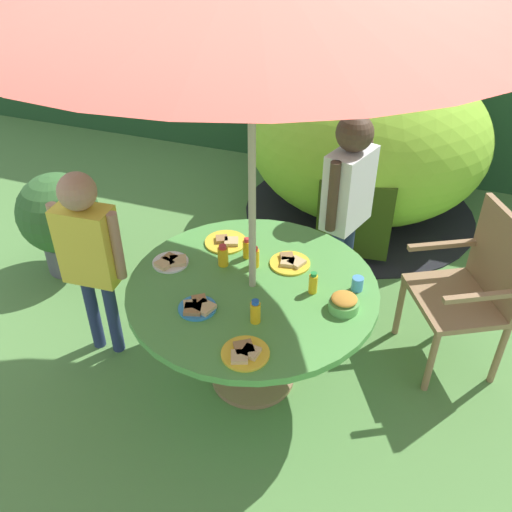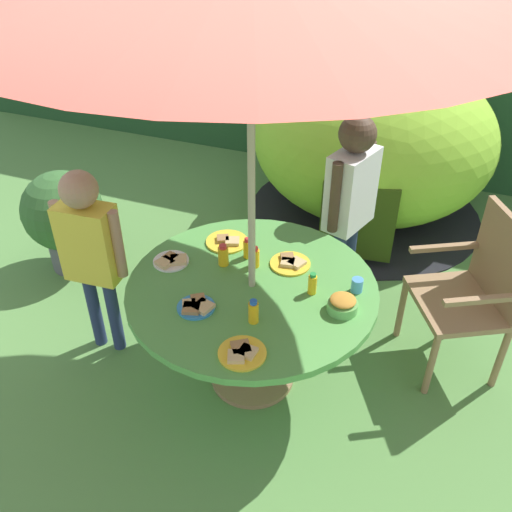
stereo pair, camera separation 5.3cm
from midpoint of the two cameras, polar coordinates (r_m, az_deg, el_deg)
The scene contains 20 objects.
ground_plane at distance 3.34m, azimuth 0.10°, elevation -12.46°, with size 10.00×10.00×0.02m, color #548442.
hedge_backdrop at distance 5.58m, azimuth 12.83°, elevation 19.09°, with size 9.00×0.70×1.96m, color #234C28.
garden_table at distance 2.93m, azimuth 0.12°, elevation -4.65°, with size 1.30×1.30×0.69m.
wooden_chair at distance 3.32m, azimuth 22.14°, elevation -2.96°, with size 0.64×0.67×0.98m.
dome_tent at distance 4.61m, azimuth 12.21°, elevation 11.48°, with size 2.16×2.16×1.33m.
potted_plant at distance 4.15m, azimuth -18.86°, elevation 3.99°, with size 0.57×0.57×0.76m.
child_in_white_shirt at distance 3.46m, azimuth 10.23°, elevation 6.73°, with size 0.28×0.43×1.31m.
child_in_yellow_shirt at distance 3.16m, azimuth -16.29°, elevation 1.30°, with size 0.41×0.20×1.20m.
snack_bowl at distance 2.72m, azimuth 9.47°, elevation -4.92°, with size 0.15×0.15×0.08m.
plate_mid_left at distance 3.00m, azimuth 4.08°, elevation -0.70°, with size 0.22×0.22×0.03m.
plate_far_right at distance 2.72m, azimuth -5.63°, elevation -5.15°, with size 0.19×0.19×0.03m.
plate_back_edge at distance 3.04m, azimuth -8.22°, elevation -0.48°, with size 0.20×0.20×0.03m.
plate_far_left at distance 2.48m, azimuth -0.84°, elevation -9.92°, with size 0.22×0.22×0.03m.
plate_mid_right at distance 3.17m, azimuth -2.50°, elevation 1.53°, with size 0.24×0.24×0.03m.
juice_bottle_near_left at distance 2.79m, azimuth 6.37°, elevation -2.88°, with size 0.04×0.04×0.12m.
juice_bottle_near_right at distance 2.96m, azimuth 0.40°, elevation -0.15°, with size 0.05×0.05×0.12m.
juice_bottle_center_front at distance 3.03m, azimuth -0.38°, elevation 0.78°, with size 0.05×0.05×0.12m.
juice_bottle_center_back at distance 2.97m, azimuth -2.88°, elevation 0.06°, with size 0.06×0.06×0.12m.
juice_bottle_front_edge at distance 2.61m, azimuth 0.32°, elevation -5.78°, with size 0.05×0.05×0.13m.
cup_near at distance 2.85m, azimuth 10.90°, elevation -2.97°, with size 0.06×0.06×0.07m, color #4C99D8.
Camera 2 is at (0.83, -2.08, 2.47)m, focal length 38.84 mm.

